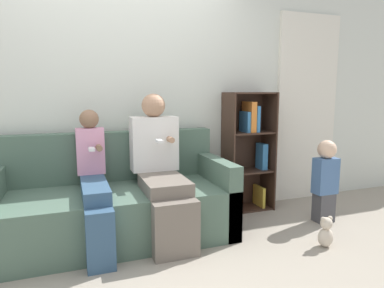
% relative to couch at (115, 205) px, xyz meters
% --- Properties ---
extents(ground_plane, '(14.00, 14.00, 0.00)m').
position_rel_couch_xyz_m(ground_plane, '(0.09, -0.54, -0.30)').
color(ground_plane, '#9E9384').
extents(back_wall, '(10.00, 0.06, 2.55)m').
position_rel_couch_xyz_m(back_wall, '(0.09, 0.47, 0.97)').
color(back_wall, silver).
rests_on(back_wall, ground_plane).
extents(curtain_panel, '(0.81, 0.04, 2.19)m').
position_rel_couch_xyz_m(curtain_panel, '(2.34, 0.42, 0.79)').
color(curtain_panel, silver).
rests_on(curtain_panel, ground_plane).
extents(couch, '(2.02, 0.89, 0.92)m').
position_rel_couch_xyz_m(couch, '(0.00, 0.00, 0.00)').
color(couch, '#4C6656').
rests_on(couch, ground_plane).
extents(adult_seated, '(0.43, 0.84, 1.28)m').
position_rel_couch_xyz_m(adult_seated, '(0.39, -0.09, 0.36)').
color(adult_seated, '#70665B').
rests_on(adult_seated, ground_plane).
extents(child_seated, '(0.24, 0.86, 1.14)m').
position_rel_couch_xyz_m(child_seated, '(-0.18, -0.14, 0.27)').
color(child_seated, '#335170').
rests_on(child_seated, ground_plane).
extents(toddler_standing, '(0.23, 0.18, 0.83)m').
position_rel_couch_xyz_m(toddler_standing, '(2.01, -0.32, 0.14)').
color(toddler_standing, '#47474C').
rests_on(toddler_standing, ground_plane).
extents(bookshelf, '(0.52, 0.32, 1.29)m').
position_rel_couch_xyz_m(bookshelf, '(1.49, 0.31, 0.38)').
color(bookshelf, '#3D281E').
rests_on(bookshelf, ground_plane).
extents(teddy_bear, '(0.13, 0.11, 0.27)m').
position_rel_couch_xyz_m(teddy_bear, '(1.63, -0.80, -0.18)').
color(teddy_bear, beige).
rests_on(teddy_bear, ground_plane).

